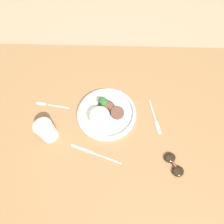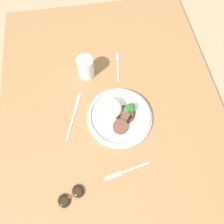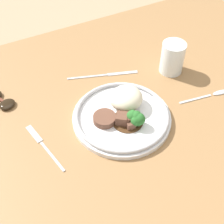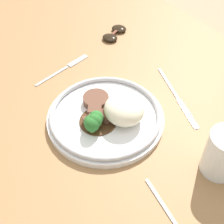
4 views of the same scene
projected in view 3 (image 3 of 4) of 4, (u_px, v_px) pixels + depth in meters
ground_plane at (111, 124)px, 0.93m from camera, size 8.00×8.00×0.00m
dining_table at (111, 120)px, 0.92m from camera, size 1.50×0.99×0.04m
plate at (123, 113)px, 0.88m from camera, size 0.28×0.28×0.07m
juice_glass at (172, 59)px, 1.01m from camera, size 0.08×0.08×0.11m
fork at (42, 143)px, 0.84m from camera, size 0.05×0.19×0.00m
knife at (106, 75)px, 1.03m from camera, size 0.22×0.08×0.00m
spoon at (215, 94)px, 0.97m from camera, size 0.17×0.04×0.01m
sunglasses at (1, 100)px, 0.94m from camera, size 0.09×0.11×0.01m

